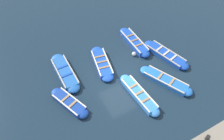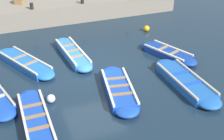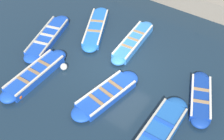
# 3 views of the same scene
# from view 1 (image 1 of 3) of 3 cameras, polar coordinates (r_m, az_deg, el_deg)

# --- Properties ---
(ground_plane) EXTENTS (120.00, 120.00, 0.00)m
(ground_plane) POSITION_cam_1_polar(r_m,az_deg,el_deg) (15.02, 2.16, -2.36)
(ground_plane) COLOR #162838
(boat_bow_out) EXTENTS (3.79, 2.34, 0.36)m
(boat_bow_out) POSITION_cam_1_polar(r_m,az_deg,el_deg) (15.17, 13.79, -2.66)
(boat_bow_out) COLOR blue
(boat_bow_out) RESTS_ON ground
(boat_near_quay) EXTENTS (3.78, 0.84, 0.42)m
(boat_near_quay) POSITION_cam_1_polar(r_m,az_deg,el_deg) (17.45, 5.81, 7.32)
(boat_near_quay) COLOR #1947B7
(boat_near_quay) RESTS_ON ground
(boat_inner_gap) EXTENTS (3.65, 1.51, 0.35)m
(boat_inner_gap) POSITION_cam_1_polar(r_m,az_deg,el_deg) (15.79, -2.63, 1.80)
(boat_inner_gap) COLOR #1947B7
(boat_inner_gap) RESTS_ON ground
(boat_end_of_row) EXTENTS (3.13, 1.82, 0.36)m
(boat_end_of_row) POSITION_cam_1_polar(r_m,az_deg,el_deg) (13.98, -11.11, -8.34)
(boat_end_of_row) COLOR navy
(boat_end_of_row) RESTS_ON ground
(boat_alongside) EXTENTS (3.93, 1.02, 0.38)m
(boat_alongside) POSITION_cam_1_polar(r_m,az_deg,el_deg) (15.53, -12.20, -0.59)
(boat_alongside) COLOR #1E59AD
(boat_alongside) RESTS_ON ground
(boat_broadside) EXTENTS (3.77, 0.99, 0.38)m
(boat_broadside) POSITION_cam_1_polar(r_m,az_deg,el_deg) (14.15, 7.07, -6.32)
(boat_broadside) COLOR #3884E0
(boat_broadside) RESTS_ON ground
(boat_drifting) EXTENTS (4.01, 1.82, 0.36)m
(boat_drifting) POSITION_cam_1_polar(r_m,az_deg,el_deg) (16.87, 13.86, 3.95)
(boat_drifting) COLOR #1947B7
(boat_drifting) RESTS_ON ground
(bollard_mid_north) EXTENTS (0.20, 0.20, 0.35)m
(bollard_mid_north) POSITION_cam_1_polar(r_m,az_deg,el_deg) (12.42, 23.67, -15.93)
(bollard_mid_north) COLOR black
(bollard_mid_north) RESTS_ON quay_wall
(buoy_yellow_far) EXTENTS (0.25, 0.25, 0.25)m
(buoy_yellow_far) POSITION_cam_1_polar(r_m,az_deg,el_deg) (18.14, 2.81, 9.22)
(buoy_yellow_far) COLOR #E05119
(buoy_yellow_far) RESTS_ON ground
(buoy_white_drifting) EXTENTS (0.32, 0.32, 0.32)m
(buoy_white_drifting) POSITION_cam_1_polar(r_m,az_deg,el_deg) (16.50, 5.78, 4.22)
(buoy_white_drifting) COLOR silver
(buoy_white_drifting) RESTS_ON ground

